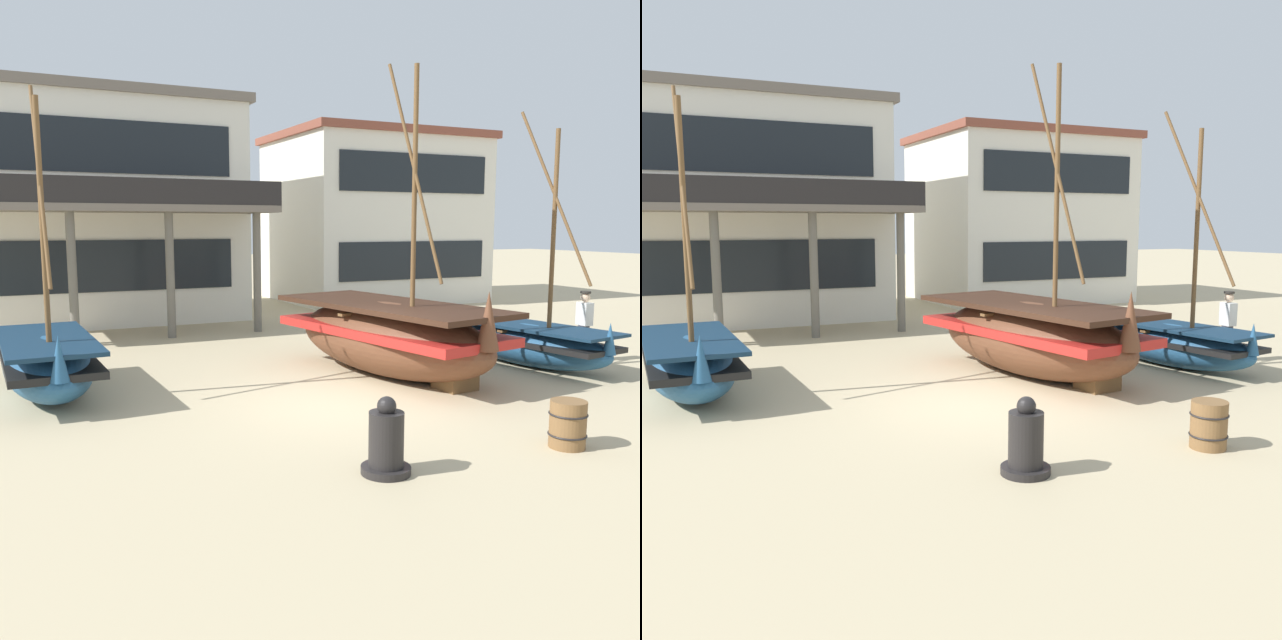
% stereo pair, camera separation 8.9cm
% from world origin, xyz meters
% --- Properties ---
extents(ground_plane, '(120.00, 120.00, 0.00)m').
position_xyz_m(ground_plane, '(0.00, 0.00, 0.00)').
color(ground_plane, tan).
extents(fishing_boat_near_left, '(1.76, 4.28, 5.76)m').
position_xyz_m(fishing_boat_near_left, '(-4.83, 2.90, 0.63)').
color(fishing_boat_near_left, '#23517A').
rests_on(fishing_boat_near_left, ground).
extents(fishing_boat_centre_large, '(3.11, 5.95, 6.51)m').
position_xyz_m(fishing_boat_centre_large, '(1.97, 1.63, 0.86)').
color(fishing_boat_centre_large, brown).
rests_on(fishing_boat_centre_large, ground).
extents(fishing_boat_far_right, '(2.00, 4.38, 5.76)m').
position_xyz_m(fishing_boat_far_right, '(5.42, 1.09, 0.54)').
color(fishing_boat_far_right, '#23517A').
rests_on(fishing_boat_far_right, ground).
extents(fisherman_by_hull, '(0.27, 0.39, 1.68)m').
position_xyz_m(fisherman_by_hull, '(6.84, 0.85, 0.83)').
color(fisherman_by_hull, '#33333D').
rests_on(fisherman_by_hull, ground).
extents(capstan_winch, '(0.66, 0.66, 1.04)m').
position_xyz_m(capstan_winch, '(-1.14, -3.39, 0.41)').
color(capstan_winch, black).
rests_on(capstan_winch, ground).
extents(wooden_barrel, '(0.56, 0.56, 0.70)m').
position_xyz_m(wooden_barrel, '(1.80, -3.63, 0.35)').
color(wooden_barrel, brown).
rests_on(wooden_barrel, ground).
extents(cargo_crate, '(0.73, 0.73, 0.56)m').
position_xyz_m(cargo_crate, '(2.45, -0.06, 0.28)').
color(cargo_crate, brown).
rests_on(cargo_crate, ground).
extents(harbor_building_main, '(9.57, 9.58, 7.49)m').
position_xyz_m(harbor_building_main, '(-2.48, 14.08, 3.75)').
color(harbor_building_main, silver).
rests_on(harbor_building_main, ground).
extents(harbor_building_annex, '(8.18, 6.84, 7.02)m').
position_xyz_m(harbor_building_annex, '(9.16, 14.93, 3.52)').
color(harbor_building_annex, silver).
rests_on(harbor_building_annex, ground).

